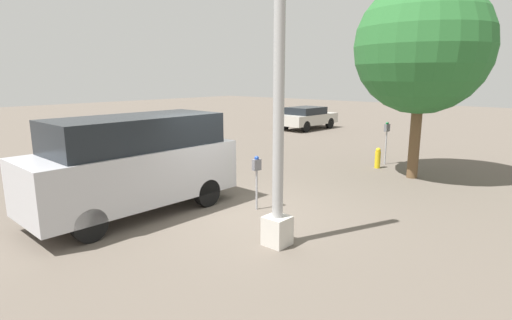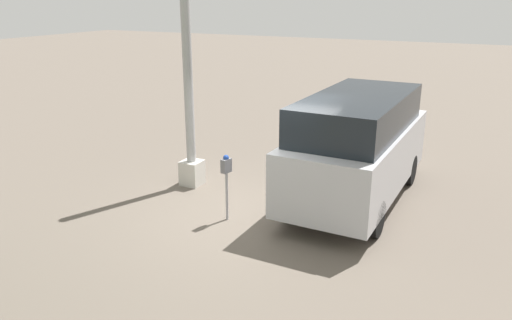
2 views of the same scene
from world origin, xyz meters
name	(u,v)px [view 2 (image 2 of 2)]	position (x,y,z in m)	size (l,w,h in m)	color
ground_plane	(257,214)	(0.00, 0.00, 0.00)	(80.00, 80.00, 0.00)	#60564C
parking_meter_near	(226,172)	(-0.47, 0.41, 0.95)	(0.22, 0.15, 1.29)	#9E9EA3
lamp_post	(189,102)	(0.79, 2.02, 1.88)	(0.44, 0.44, 5.12)	beige
parked_van	(358,145)	(1.52, -1.49, 1.19)	(4.73, 1.91, 2.22)	#B2B2B7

